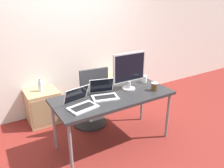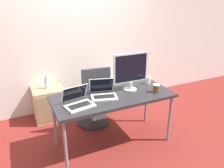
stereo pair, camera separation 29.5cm
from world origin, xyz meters
name	(u,v)px [view 1 (the left image)]	position (x,y,z in m)	size (l,w,h in m)	color
ground_plane	(113,142)	(0.00, 0.00, 0.00)	(14.00, 14.00, 0.00)	maroon
wall_back	(72,40)	(0.00, 1.42, 1.30)	(10.00, 0.05, 2.60)	silver
desk	(113,99)	(0.00, 0.00, 0.71)	(1.65, 0.73, 0.77)	#28282B
office_chair	(91,105)	(-0.07, 0.59, 0.38)	(0.56, 0.58, 1.05)	#232326
cabinet_left	(43,106)	(-0.70, 1.14, 0.28)	(0.51, 0.49, 0.57)	tan
cabinet_right	(113,90)	(0.70, 1.14, 0.28)	(0.51, 0.49, 0.57)	tan
water_bottle	(40,86)	(-0.70, 1.15, 0.66)	(0.07, 0.07, 0.21)	silver
laptop_left	(81,103)	(-0.52, -0.08, 0.82)	(0.38, 0.37, 0.23)	silver
laptop_right	(104,93)	(-0.14, 0.02, 0.82)	(0.39, 0.37, 0.23)	silver
monitor	(129,70)	(0.30, 0.06, 1.06)	(0.52, 0.19, 0.54)	#B7B7BC
coffee_cup_white	(144,79)	(0.67, 0.16, 0.82)	(0.08, 0.08, 0.11)	white
coffee_cup_brown	(154,87)	(0.59, -0.16, 0.83)	(0.09, 0.09, 0.11)	brown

